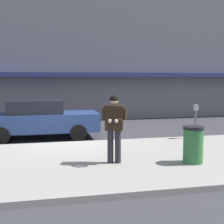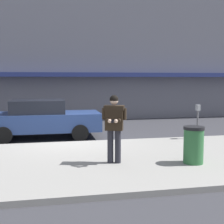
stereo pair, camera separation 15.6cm
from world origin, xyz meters
name	(u,v)px [view 1 (the left image)]	position (x,y,z in m)	size (l,w,h in m)	color
ground_plane	(67,144)	(0.00, 0.00, 0.00)	(80.00, 80.00, 0.00)	#333338
sidewalk	(111,161)	(1.00, -2.85, 0.07)	(32.00, 5.30, 0.14)	gray
curb_paint_line	(94,143)	(1.00, 0.05, 0.00)	(28.00, 0.12, 0.01)	silver
storefront_facade	(71,1)	(1.00, 8.49, 7.08)	(28.00, 4.70, 14.19)	slate
parked_sedan_mid	(40,119)	(-0.97, 1.36, 0.79)	(4.51, 1.95, 1.54)	navy
man_texting_on_phone	(114,121)	(0.98, -3.31, 1.25)	(0.62, 0.65, 1.81)	#23232B
parking_meter	(196,116)	(4.73, -0.60, 0.97)	(0.12, 0.18, 1.27)	#4C4C51
trash_bin	(193,144)	(3.03, -3.76, 0.63)	(0.55, 0.55, 0.98)	#2D6638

